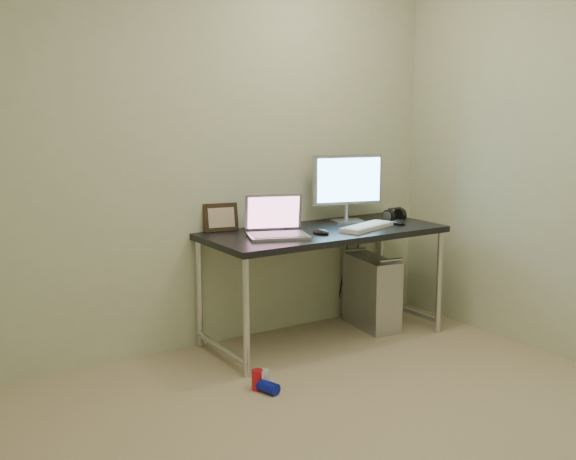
{
  "coord_description": "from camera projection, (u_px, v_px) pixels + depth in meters",
  "views": [
    {
      "loc": [
        -2.01,
        -2.38,
        1.59
      ],
      "look_at": [
        0.19,
        1.05,
        0.85
      ],
      "focal_mm": 45.0,
      "sensor_mm": 36.0,
      "label": 1
    }
  ],
  "objects": [
    {
      "name": "floor",
      "position": [
        377.0,
        449.0,
        3.33
      ],
      "size": [
        3.5,
        3.5,
        0.0
      ],
      "primitive_type": "plane",
      "color": "tan",
      "rests_on": "ground"
    },
    {
      "name": "wall_back",
      "position": [
        204.0,
        154.0,
        4.55
      ],
      "size": [
        3.5,
        0.02,
        2.5
      ],
      "primitive_type": "cube",
      "color": "beige",
      "rests_on": "ground"
    },
    {
      "name": "desk",
      "position": [
        323.0,
        241.0,
        4.73
      ],
      "size": [
        1.59,
        0.7,
        0.75
      ],
      "color": "black",
      "rests_on": "ground"
    },
    {
      "name": "tower_computer",
      "position": [
        372.0,
        292.0,
        5.08
      ],
      "size": [
        0.28,
        0.5,
        0.53
      ],
      "rotation": [
        0.0,
        0.0,
        -0.15
      ],
      "color": "silver",
      "rests_on": "ground"
    },
    {
      "name": "cable_a",
      "position": [
        344.0,
        265.0,
        5.24
      ],
      "size": [
        0.01,
        0.16,
        0.69
      ],
      "primitive_type": "cylinder",
      "rotation": [
        0.21,
        0.0,
        0.0
      ],
      "color": "black",
      "rests_on": "ground"
    },
    {
      "name": "cable_b",
      "position": [
        356.0,
        267.0,
        5.27
      ],
      "size": [
        0.02,
        0.11,
        0.71
      ],
      "primitive_type": "cylinder",
      "rotation": [
        0.14,
        0.0,
        0.09
      ],
      "color": "black",
      "rests_on": "ground"
    },
    {
      "name": "can_red",
      "position": [
        257.0,
        380.0,
        4.0
      ],
      "size": [
        0.09,
        0.09,
        0.12
      ],
      "primitive_type": "cylinder",
      "rotation": [
        0.0,
        0.0,
        0.47
      ],
      "color": "red",
      "rests_on": "ground"
    },
    {
      "name": "can_white",
      "position": [
        264.0,
        379.0,
        4.01
      ],
      "size": [
        0.08,
        0.08,
        0.11
      ],
      "primitive_type": "cylinder",
      "rotation": [
        0.0,
        0.0,
        -0.48
      ],
      "color": "silver",
      "rests_on": "ground"
    },
    {
      "name": "can_blue",
      "position": [
        268.0,
        387.0,
        3.96
      ],
      "size": [
        0.1,
        0.14,
        0.07
      ],
      "primitive_type": "cylinder",
      "rotation": [
        1.57,
        0.0,
        0.29
      ],
      "color": "#0B15A1",
      "rests_on": "ground"
    },
    {
      "name": "laptop",
      "position": [
        276.0,
        227.0,
        4.49
      ],
      "size": [
        0.45,
        0.41,
        0.25
      ],
      "rotation": [
        0.0,
        0.0,
        -0.36
      ],
      "color": "#B9B9C0",
      "rests_on": "desk"
    },
    {
      "name": "monitor",
      "position": [
        348.0,
        183.0,
        4.96
      ],
      "size": [
        0.49,
        0.19,
        0.47
      ],
      "rotation": [
        0.0,
        0.0,
        -0.28
      ],
      "color": "#B9B9C0",
      "rests_on": "desk"
    },
    {
      "name": "keyboard",
      "position": [
        367.0,
        227.0,
        4.75
      ],
      "size": [
        0.46,
        0.28,
        0.03
      ],
      "primitive_type": "cube",
      "rotation": [
        0.0,
        0.0,
        0.33
      ],
      "color": "white",
      "rests_on": "desk"
    },
    {
      "name": "mouse_right",
      "position": [
        398.0,
        222.0,
        4.91
      ],
      "size": [
        0.08,
        0.12,
        0.04
      ],
      "primitive_type": "ellipsoid",
      "rotation": [
        0.0,
        0.0,
        -0.03
      ],
      "color": "black",
      "rests_on": "desk"
    },
    {
      "name": "mouse_left",
      "position": [
        321.0,
        231.0,
        4.56
      ],
      "size": [
        0.1,
        0.13,
        0.04
      ],
      "primitive_type": "ellipsoid",
      "rotation": [
        0.0,
        0.0,
        0.2
      ],
      "color": "black",
      "rests_on": "desk"
    },
    {
      "name": "headphones",
      "position": [
        394.0,
        215.0,
        5.11
      ],
      "size": [
        0.16,
        0.1,
        0.1
      ],
      "rotation": [
        0.0,
        0.0,
        0.12
      ],
      "color": "black",
      "rests_on": "desk"
    },
    {
      "name": "picture_frame",
      "position": [
        221.0,
        217.0,
        4.64
      ],
      "size": [
        0.24,
        0.11,
        0.18
      ],
      "primitive_type": "cube",
      "rotation": [
        -0.21,
        0.0,
        -0.21
      ],
      "color": "black",
      "rests_on": "desk"
    },
    {
      "name": "webcam",
      "position": [
        250.0,
        216.0,
        4.71
      ],
      "size": [
        0.05,
        0.04,
        0.12
      ],
      "rotation": [
        0.0,
        0.0,
        -0.33
      ],
      "color": "silver",
      "rests_on": "desk"
    }
  ]
}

